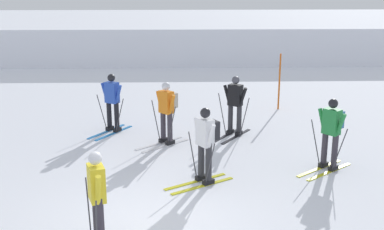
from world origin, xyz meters
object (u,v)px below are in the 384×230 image
(skier_orange, at_px, (167,110))
(trail_marker_pole, at_px, (279,82))
(skier_blue, at_px, (112,101))
(skier_white, at_px, (206,141))
(skier_black, at_px, (235,104))
(skier_green, at_px, (332,130))
(skier_yellow, at_px, (97,198))

(skier_orange, bearing_deg, trail_marker_pole, 43.16)
(skier_orange, distance_m, skier_blue, 1.97)
(skier_orange, relative_size, skier_blue, 1.00)
(skier_white, height_order, skier_blue, same)
(skier_black, bearing_deg, skier_blue, 173.11)
(skier_green, bearing_deg, skier_orange, 153.15)
(skier_black, bearing_deg, skier_green, -53.91)
(skier_orange, xyz_separation_m, trail_marker_pole, (3.74, 3.50, 0.00))
(skier_black, bearing_deg, skier_orange, -159.48)
(skier_yellow, relative_size, skier_orange, 1.00)
(skier_orange, height_order, skier_green, same)
(skier_black, bearing_deg, skier_yellow, -116.06)
(skier_white, height_order, skier_green, same)
(skier_white, xyz_separation_m, skier_yellow, (-1.94, -2.66, -0.04))
(skier_green, bearing_deg, skier_blue, 150.49)
(skier_black, height_order, trail_marker_pole, trail_marker_pole)
(skier_green, distance_m, trail_marker_pole, 5.46)
(skier_white, height_order, trail_marker_pole, trail_marker_pole)
(trail_marker_pole, bearing_deg, skier_blue, -156.14)
(skier_white, relative_size, skier_orange, 1.00)
(skier_white, xyz_separation_m, skier_orange, (-0.89, 2.66, 0.00))
(skier_orange, bearing_deg, skier_black, 20.52)
(skier_yellow, bearing_deg, trail_marker_pole, 61.56)
(skier_black, distance_m, skier_green, 3.30)
(skier_black, relative_size, skier_green, 1.00)
(skier_yellow, relative_size, skier_green, 1.00)
(skier_yellow, xyz_separation_m, skier_blue, (-0.56, 6.47, -0.00))
(skier_green, relative_size, skier_blue, 1.00)
(skier_white, relative_size, skier_green, 1.00)
(skier_black, xyz_separation_m, skier_blue, (-3.52, 0.42, -0.00))
(skier_white, bearing_deg, skier_green, 13.53)
(skier_white, relative_size, skier_blue, 1.00)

